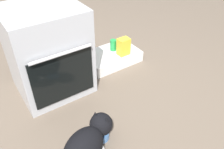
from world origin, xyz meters
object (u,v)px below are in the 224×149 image
object	(u,v)px
cat	(87,143)
snack_bag	(124,47)
pantry_cabinet	(112,57)
soda_can	(113,45)
oven	(48,52)
food_bowl	(101,135)

from	to	relation	value
cat	snack_bag	distance (m)	1.16
pantry_cabinet	soda_can	world-z (taller)	soda_can
cat	soda_can	world-z (taller)	cat
oven	snack_bag	distance (m)	0.79
pantry_cabinet	food_bowl	distance (m)	1.02
cat	soda_can	distance (m)	1.22
oven	food_bowl	distance (m)	0.83
food_bowl	soda_can	size ratio (longest dim) A/B	1.00
oven	pantry_cabinet	world-z (taller)	oven
food_bowl	soda_can	xyz separation A→B (m)	(0.68, 0.83, 0.14)
pantry_cabinet	snack_bag	size ratio (longest dim) A/B	3.16
food_bowl	snack_bag	distance (m)	1.02
pantry_cabinet	soda_can	bearing A→B (deg)	40.25
food_bowl	oven	bearing A→B (deg)	93.89
oven	cat	distance (m)	0.87
oven	cat	bearing A→B (deg)	-96.76
pantry_cabinet	snack_bag	xyz separation A→B (m)	(0.08, -0.10, 0.15)
pantry_cabinet	cat	distance (m)	1.17
cat	oven	bearing A→B (deg)	57.60
pantry_cabinet	snack_bag	distance (m)	0.19
food_bowl	soda_can	bearing A→B (deg)	50.87
pantry_cabinet	snack_bag	world-z (taller)	snack_bag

